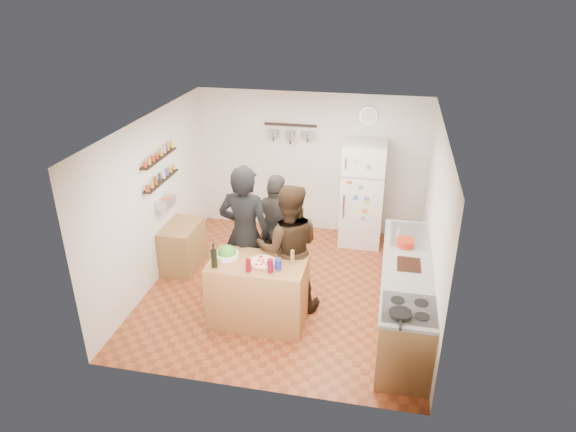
% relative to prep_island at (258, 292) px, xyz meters
% --- Properties ---
extents(room_shell, '(4.20, 4.20, 4.20)m').
position_rel_prep_island_xyz_m(room_shell, '(0.21, 1.24, 0.79)').
color(room_shell, brown).
rests_on(room_shell, ground).
extents(prep_island, '(1.25, 0.72, 0.91)m').
position_rel_prep_island_xyz_m(prep_island, '(0.00, 0.00, 0.00)').
color(prep_island, '#A76B3D').
rests_on(prep_island, floor).
extents(pizza_board, '(0.42, 0.34, 0.02)m').
position_rel_prep_island_xyz_m(pizza_board, '(0.08, -0.02, 0.47)').
color(pizza_board, brown).
rests_on(pizza_board, prep_island).
extents(pizza, '(0.34, 0.34, 0.02)m').
position_rel_prep_island_xyz_m(pizza, '(0.08, -0.02, 0.48)').
color(pizza, beige).
rests_on(pizza, pizza_board).
extents(salad_bowl, '(0.30, 0.30, 0.06)m').
position_rel_prep_island_xyz_m(salad_bowl, '(-0.42, 0.05, 0.49)').
color(salad_bowl, white).
rests_on(salad_bowl, prep_island).
extents(wine_bottle, '(0.08, 0.08, 0.24)m').
position_rel_prep_island_xyz_m(wine_bottle, '(-0.50, -0.22, 0.57)').
color(wine_bottle, black).
rests_on(wine_bottle, prep_island).
extents(wine_glass_near, '(0.07, 0.07, 0.17)m').
position_rel_prep_island_xyz_m(wine_glass_near, '(-0.05, -0.24, 0.54)').
color(wine_glass_near, '#5C070F').
rests_on(wine_glass_near, prep_island).
extents(wine_glass_far, '(0.07, 0.07, 0.18)m').
position_rel_prep_island_xyz_m(wine_glass_far, '(0.22, -0.20, 0.54)').
color(wine_glass_far, '#5D0818').
rests_on(wine_glass_far, prep_island).
extents(pepper_mill, '(0.05, 0.05, 0.16)m').
position_rel_prep_island_xyz_m(pepper_mill, '(0.45, 0.05, 0.54)').
color(pepper_mill, '#93633D').
rests_on(pepper_mill, prep_island).
extents(salt_canister, '(0.09, 0.09, 0.14)m').
position_rel_prep_island_xyz_m(salt_canister, '(0.30, -0.12, 0.52)').
color(salt_canister, navy).
rests_on(salt_canister, prep_island).
extents(person_left, '(0.77, 0.53, 2.02)m').
position_rel_prep_island_xyz_m(person_left, '(-0.31, 0.52, 0.56)').
color(person_left, black).
rests_on(person_left, floor).
extents(person_center, '(1.00, 0.84, 1.83)m').
position_rel_prep_island_xyz_m(person_center, '(0.32, 0.43, 0.46)').
color(person_center, black).
rests_on(person_center, floor).
extents(person_back, '(1.08, 0.62, 1.73)m').
position_rel_prep_island_xyz_m(person_back, '(0.03, 1.02, 0.41)').
color(person_back, '#292725').
rests_on(person_back, floor).
extents(counter_run, '(0.63, 2.63, 0.90)m').
position_rel_prep_island_xyz_m(counter_run, '(1.91, 0.30, -0.01)').
color(counter_run, '#9E7042').
rests_on(counter_run, floor).
extents(stove_top, '(0.60, 0.62, 0.02)m').
position_rel_prep_island_xyz_m(stove_top, '(1.91, -0.65, 0.46)').
color(stove_top, white).
rests_on(stove_top, counter_run).
extents(skillet, '(0.25, 0.25, 0.05)m').
position_rel_prep_island_xyz_m(skillet, '(1.81, -0.80, 0.49)').
color(skillet, black).
rests_on(skillet, stove_top).
extents(sink, '(0.50, 0.80, 0.03)m').
position_rel_prep_island_xyz_m(sink, '(1.91, 1.15, 0.46)').
color(sink, silver).
rests_on(sink, counter_run).
extents(cutting_board, '(0.30, 0.40, 0.02)m').
position_rel_prep_island_xyz_m(cutting_board, '(1.91, 0.32, 0.46)').
color(cutting_board, brown).
rests_on(cutting_board, counter_run).
extents(red_bowl, '(0.24, 0.24, 0.10)m').
position_rel_prep_island_xyz_m(red_bowl, '(1.86, 0.81, 0.52)').
color(red_bowl, '#B22614').
rests_on(red_bowl, counter_run).
extents(fridge, '(0.70, 0.68, 1.80)m').
position_rel_prep_island_xyz_m(fridge, '(1.16, 2.60, 0.45)').
color(fridge, white).
rests_on(fridge, floor).
extents(wall_clock, '(0.30, 0.03, 0.30)m').
position_rel_prep_island_xyz_m(wall_clock, '(1.16, 2.93, 1.69)').
color(wall_clock, silver).
rests_on(wall_clock, back_wall).
extents(spice_shelf_lower, '(0.12, 1.00, 0.02)m').
position_rel_prep_island_xyz_m(spice_shelf_lower, '(-1.72, 1.05, 1.04)').
color(spice_shelf_lower, black).
rests_on(spice_shelf_lower, left_wall).
extents(spice_shelf_upper, '(0.12, 1.00, 0.02)m').
position_rel_prep_island_xyz_m(spice_shelf_upper, '(-1.72, 1.05, 1.40)').
color(spice_shelf_upper, black).
rests_on(spice_shelf_upper, left_wall).
extents(produce_basket, '(0.18, 0.35, 0.14)m').
position_rel_prep_island_xyz_m(produce_basket, '(-1.69, 1.05, 0.69)').
color(produce_basket, silver).
rests_on(produce_basket, left_wall).
extents(side_table, '(0.50, 0.80, 0.73)m').
position_rel_prep_island_xyz_m(side_table, '(-1.53, 1.15, -0.09)').
color(side_table, olive).
rests_on(side_table, floor).
extents(pot_rack, '(0.90, 0.04, 0.04)m').
position_rel_prep_island_xyz_m(pot_rack, '(-0.14, 2.85, 1.49)').
color(pot_rack, black).
rests_on(pot_rack, back_wall).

